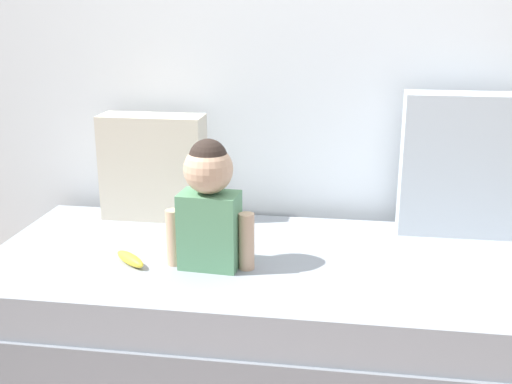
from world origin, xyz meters
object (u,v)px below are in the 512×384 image
at_px(couch, 294,310).
at_px(toddler, 209,201).
at_px(throw_pillow_right, 468,165).
at_px(throw_pillow_left, 154,167).
at_px(banana, 130,259).

distance_m(couch, toddler, 0.55).
xyz_separation_m(throw_pillow_right, toddler, (-0.95, -0.49, -0.04)).
bearing_deg(throw_pillow_left, throw_pillow_right, 0.00).
bearing_deg(banana, couch, 13.50).
bearing_deg(throw_pillow_right, couch, -149.86).
bearing_deg(banana, throw_pillow_right, 22.75).
height_order(couch, throw_pillow_right, throw_pillow_right).
distance_m(couch, throw_pillow_left, 0.87).
xyz_separation_m(throw_pillow_left, banana, (0.07, -0.52, -0.21)).
height_order(throw_pillow_right, banana, throw_pillow_right).
bearing_deg(couch, banana, -166.50).
distance_m(couch, throw_pillow_right, 0.90).
bearing_deg(couch, throw_pillow_right, 30.14).
relative_size(toddler, banana, 2.74).
height_order(throw_pillow_left, banana, throw_pillow_left).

